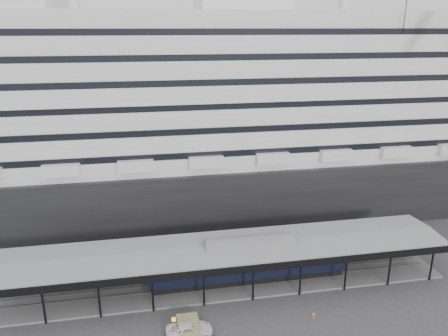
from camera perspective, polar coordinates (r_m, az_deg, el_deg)
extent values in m
plane|color=#37373A|center=(52.51, 0.82, -17.72)|extent=(200.00, 200.00, 0.00)
cube|color=black|center=(78.57, -3.79, -1.10)|extent=(130.00, 30.00, 10.00)
cube|color=slate|center=(56.50, -0.22, -14.71)|extent=(56.00, 8.00, 0.24)
cube|color=slate|center=(55.82, -0.08, -14.97)|extent=(54.00, 0.08, 0.10)
cube|color=slate|center=(57.02, -0.35, -14.19)|extent=(54.00, 0.08, 0.10)
cube|color=black|center=(50.46, 0.73, -13.29)|extent=(56.00, 0.18, 0.90)
cube|color=black|center=(58.21, -1.04, -8.76)|extent=(56.00, 0.18, 0.90)
cube|color=slate|center=(53.94, -0.23, -10.18)|extent=(56.00, 9.00, 0.24)
cylinder|color=black|center=(73.50, 21.75, 11.25)|extent=(0.12, 0.12, 47.21)
imported|color=white|center=(48.39, -4.54, -20.35)|extent=(4.89, 2.31, 1.35)
cube|color=black|center=(56.85, 3.26, -13.91)|extent=(24.01, 2.85, 0.80)
cube|color=black|center=(56.31, 3.28, -13.02)|extent=(25.15, 3.32, 1.26)
cube|color=beige|center=(55.62, 3.31, -11.81)|extent=(25.15, 3.36, 1.49)
cube|color=black|center=(55.14, 3.33, -10.93)|extent=(25.15, 3.32, 0.46)
cube|color=red|center=(49.61, -2.87, -20.17)|extent=(0.48, 0.48, 0.03)
cone|color=red|center=(49.40, -2.88, -19.85)|extent=(0.40, 0.40, 0.68)
cylinder|color=white|center=(49.36, -2.88, -19.79)|extent=(0.22, 0.22, 0.13)
cube|color=#FA4E0D|center=(49.81, -2.00, -19.97)|extent=(0.43, 0.43, 0.03)
cone|color=#FA4E0D|center=(49.62, -2.00, -19.68)|extent=(0.36, 0.36, 0.64)
cylinder|color=white|center=(49.58, -2.00, -19.62)|extent=(0.20, 0.20, 0.12)
cube|color=#DC460C|center=(51.97, 11.60, -18.55)|extent=(0.40, 0.40, 0.03)
cone|color=#DC460C|center=(51.78, 11.63, -18.26)|extent=(0.34, 0.34, 0.66)
cylinder|color=white|center=(51.74, 11.63, -18.20)|extent=(0.21, 0.21, 0.13)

